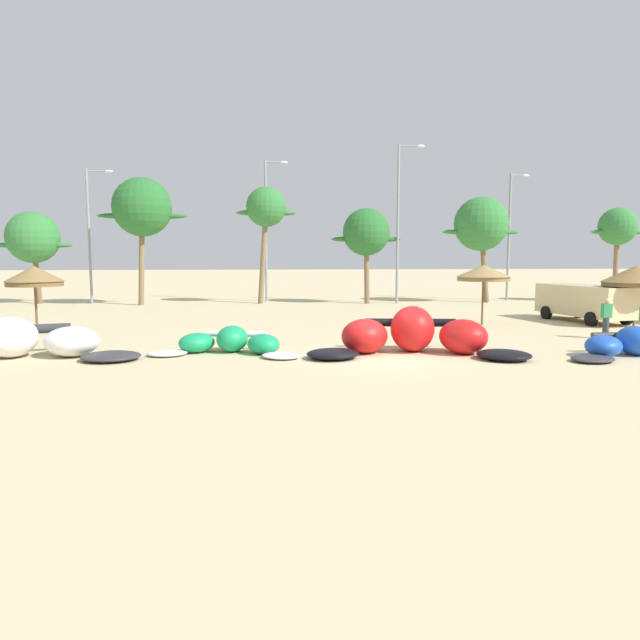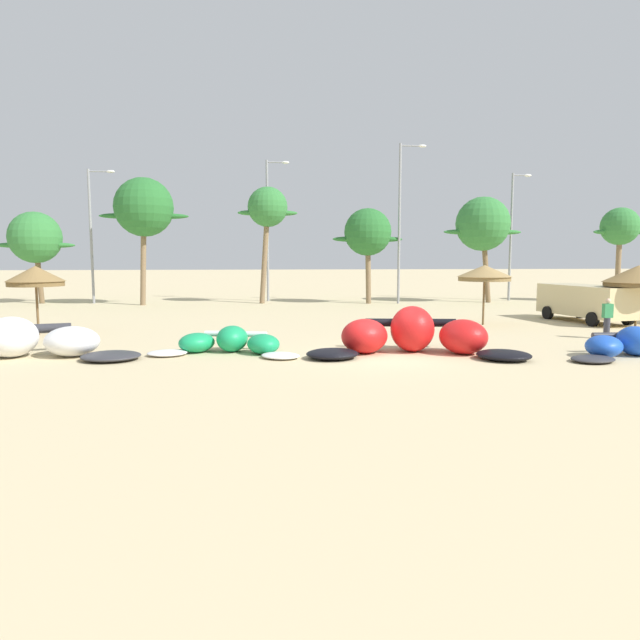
# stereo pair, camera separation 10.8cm
# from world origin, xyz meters

# --- Properties ---
(ground_plane) EXTENTS (260.00, 260.00, 0.00)m
(ground_plane) POSITION_xyz_m (0.00, 0.00, 0.00)
(ground_plane) COLOR beige
(kite_far_left) EXTENTS (8.15, 4.85, 1.33)m
(kite_far_left) POSITION_xyz_m (-12.01, 0.70, 0.51)
(kite_far_left) COLOR #333338
(kite_far_left) RESTS_ON ground
(kite_left) EXTENTS (5.25, 3.11, 0.90)m
(kite_left) POSITION_xyz_m (-5.06, 1.16, 0.35)
(kite_left) COLOR white
(kite_left) RESTS_ON ground
(kite_left_of_center) EXTENTS (7.48, 3.96, 1.58)m
(kite_left_of_center) POSITION_xyz_m (1.12, 0.41, 0.60)
(kite_left_of_center) COLOR black
(kite_left_of_center) RESTS_ON ground
(kite_center) EXTENTS (5.84, 2.83, 0.97)m
(kite_center) POSITION_xyz_m (8.35, -1.03, 0.37)
(kite_center) COLOR #333338
(kite_center) RESTS_ON ground
(beach_umbrella_near_van) EXTENTS (2.33, 2.33, 2.89)m
(beach_umbrella_near_van) POSITION_xyz_m (-13.25, 6.55, 2.47)
(beach_umbrella_near_van) COLOR brown
(beach_umbrella_near_van) RESTS_ON ground
(beach_umbrella_middle) EXTENTS (2.58, 2.58, 2.87)m
(beach_umbrella_middle) POSITION_xyz_m (6.67, 8.03, 2.49)
(beach_umbrella_middle) COLOR brown
(beach_umbrella_middle) RESTS_ON ground
(beach_umbrella_near_palms) EXTENTS (3.12, 3.12, 2.87)m
(beach_umbrella_near_palms) POSITION_xyz_m (13.57, 6.66, 2.38)
(beach_umbrella_near_palms) COLOR brown
(beach_umbrella_near_palms) RESTS_ON ground
(parked_van) EXTENTS (2.80, 5.55, 1.84)m
(parked_van) POSITION_xyz_m (12.27, 8.75, 1.09)
(parked_van) COLOR beige
(parked_van) RESTS_ON ground
(person_by_umbrellas) EXTENTS (0.36, 0.24, 1.62)m
(person_by_umbrellas) POSITION_xyz_m (9.70, 2.92, 0.82)
(person_by_umbrellas) COLOR #383842
(person_by_umbrellas) RESTS_ON ground
(palm_leftmost) EXTENTS (5.35, 3.57, 6.39)m
(palm_leftmost) POSITION_xyz_m (-19.49, 23.64, 4.56)
(palm_leftmost) COLOR brown
(palm_leftmost) RESTS_ON ground
(palm_left) EXTENTS (5.88, 3.92, 8.52)m
(palm_left) POSITION_xyz_m (-11.62, 21.41, 6.50)
(palm_left) COLOR #7F6647
(palm_left) RESTS_ON ground
(palm_left_of_gap) EXTENTS (4.15, 2.76, 8.09)m
(palm_left_of_gap) POSITION_xyz_m (-3.39, 21.99, 6.56)
(palm_left_of_gap) COLOR #7F6647
(palm_left_of_gap) RESTS_ON ground
(palm_center_left) EXTENTS (4.92, 3.28, 6.61)m
(palm_center_left) POSITION_xyz_m (3.51, 21.09, 4.92)
(palm_center_left) COLOR #7F6647
(palm_center_left) RESTS_ON ground
(palm_center_right) EXTENTS (5.71, 3.81, 7.49)m
(palm_center_right) POSITION_xyz_m (11.78, 21.08, 5.54)
(palm_center_right) COLOR brown
(palm_center_right) RESTS_ON ground
(palm_right_of_gap) EXTENTS (4.00, 2.67, 6.76)m
(palm_right_of_gap) POSITION_xyz_m (21.63, 20.29, 5.32)
(palm_right_of_gap) COLOR #7F6647
(palm_right_of_gap) RESTS_ON ground
(lamppost_west) EXTENTS (1.86, 0.24, 9.25)m
(lamppost_west) POSITION_xyz_m (-15.44, 23.17, 5.17)
(lamppost_west) COLOR gray
(lamppost_west) RESTS_ON ground
(lamppost_west_center) EXTENTS (1.72, 0.24, 10.21)m
(lamppost_west_center) POSITION_xyz_m (-3.25, 24.04, 5.65)
(lamppost_west_center) COLOR gray
(lamppost_west_center) RESTS_ON ground
(lamppost_east_center) EXTENTS (1.91, 0.24, 10.97)m
(lamppost_east_center) POSITION_xyz_m (5.82, 20.88, 6.05)
(lamppost_east_center) COLOR gray
(lamppost_east_center) RESTS_ON ground
(lamppost_east) EXTENTS (1.51, 0.24, 9.38)m
(lamppost_east) POSITION_xyz_m (14.73, 22.71, 5.20)
(lamppost_east) COLOR gray
(lamppost_east) RESTS_ON ground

